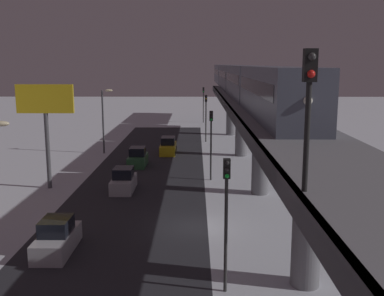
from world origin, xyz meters
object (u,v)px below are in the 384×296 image
at_px(sedan_green, 138,158).
at_px(traffic_light_distant, 203,99).
at_px(sedan_silver, 57,238).
at_px(subway_train, 237,78).
at_px(sedan_silver_2, 124,181).
at_px(traffic_light_mid, 211,135).
at_px(sedan_yellow, 168,147).
at_px(traffic_light_near, 226,206).
at_px(commercial_billboard, 45,109).
at_px(rail_signal, 309,96).
at_px(traffic_light_far, 206,111).

height_order(sedan_green, traffic_light_distant, traffic_light_distant).
bearing_deg(sedan_silver, subway_train, -111.18).
xyz_separation_m(sedan_silver_2, traffic_light_mid, (-7.50, -3.58, 3.40)).
relative_size(sedan_silver_2, traffic_light_distant, 0.63).
relative_size(sedan_yellow, traffic_light_mid, 0.75).
relative_size(traffic_light_near, commercial_billboard, 0.72).
bearing_deg(sedan_green, subway_train, -134.18).
height_order(subway_train, traffic_light_distant, subway_train).
distance_m(sedan_silver, sedan_silver_2, 12.93).
bearing_deg(traffic_light_near, sedan_yellow, -82.06).
bearing_deg(traffic_light_distant, sedan_silver_2, 80.63).
xyz_separation_m(sedan_silver_2, commercial_billboard, (6.52, -0.75, 6.03)).
height_order(rail_signal, traffic_light_mid, rail_signal).
relative_size(rail_signal, commercial_billboard, 0.45).
bearing_deg(rail_signal, traffic_light_far, -88.01).
xyz_separation_m(sedan_silver, traffic_light_near, (-9.30, 4.55, 3.40)).
height_order(traffic_light_far, commercial_billboard, commercial_billboard).
bearing_deg(traffic_light_mid, subway_train, -102.44).
xyz_separation_m(sedan_green, traffic_light_far, (-7.50, -14.97, 3.40)).
bearing_deg(sedan_green, traffic_light_distant, -101.80).
distance_m(sedan_yellow, traffic_light_far, 10.01).
bearing_deg(traffic_light_mid, commercial_billboard, 11.43).
relative_size(sedan_silver_2, traffic_light_near, 0.63).
bearing_deg(sedan_yellow, sedan_silver, -98.96).
distance_m(subway_train, traffic_light_near, 39.09).
bearing_deg(sedan_silver, sedan_green, -94.61).
bearing_deg(traffic_light_near, traffic_light_far, -90.00).
height_order(subway_train, traffic_light_far, subway_train).
relative_size(sedan_silver_2, traffic_light_far, 0.63).
relative_size(traffic_light_near, traffic_light_distant, 1.00).
height_order(sedan_silver, traffic_light_far, traffic_light_far).
xyz_separation_m(sedan_yellow, sedan_silver_2, (2.80, 16.36, 0.01)).
bearing_deg(traffic_light_near, rail_signal, 103.16).
bearing_deg(traffic_light_far, subway_train, 140.38).
relative_size(subway_train, traffic_light_mid, 11.57).
relative_size(sedan_silver, commercial_billboard, 0.48).
distance_m(rail_signal, traffic_light_far, 49.52).
height_order(sedan_silver_2, traffic_light_far, traffic_light_far).
bearing_deg(traffic_light_mid, sedan_silver, 60.41).
bearing_deg(subway_train, sedan_yellow, 29.75).
bearing_deg(rail_signal, sedan_yellow, -81.12).
relative_size(sedan_green, traffic_light_near, 0.64).
bearing_deg(traffic_light_far, traffic_light_mid, 90.00).
xyz_separation_m(rail_signal, traffic_light_near, (1.71, -7.32, -5.52)).
bearing_deg(traffic_light_distant, traffic_light_mid, 90.00).
xyz_separation_m(subway_train, traffic_light_far, (3.90, -3.23, -4.57)).
distance_m(sedan_yellow, sedan_silver, 29.52).
xyz_separation_m(sedan_yellow, sedan_green, (2.80, 6.82, 0.01)).
height_order(rail_signal, sedan_yellow, rail_signal).
relative_size(sedan_yellow, commercial_billboard, 0.54).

